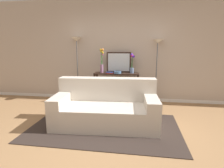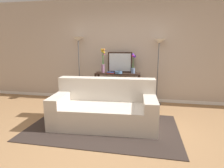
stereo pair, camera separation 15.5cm
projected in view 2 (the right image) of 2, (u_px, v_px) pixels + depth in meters
The scene contains 13 objects.
ground_plane at pixel (100, 138), 3.13m from camera, with size 16.00×16.00×0.02m, color #9E754C.
back_wall at pixel (120, 51), 5.06m from camera, with size 12.00×0.15×2.75m.
area_rug at pixel (103, 127), 3.50m from camera, with size 2.77×1.64×0.01m.
couch at pixel (105, 109), 3.60m from camera, with size 2.01×1.05×0.88m.
console_table at pixel (118, 83), 4.86m from camera, with size 1.16×0.33×0.82m.
floor_lamp_left at pixel (79, 51), 5.02m from camera, with size 0.28×0.28×1.74m.
floor_lamp_right at pixel (159, 54), 4.63m from camera, with size 0.28×0.28×1.68m.
wall_mirror at pixel (120, 62), 4.87m from camera, with size 0.64×0.02×0.53m.
vase_tall_flowers at pixel (103, 61), 4.82m from camera, with size 0.11×0.11×0.63m.
vase_short_flowers at pixel (133, 65), 4.73m from camera, with size 0.12×0.12×0.51m.
fruit_bowl at pixel (118, 72), 4.71m from camera, with size 0.19×0.19×0.06m.
book_stack at pixel (111, 73), 4.74m from camera, with size 0.19×0.14×0.03m.
book_row_under_console at pixel (107, 100), 5.02m from camera, with size 0.38×0.17×0.13m.
Camera 2 is at (0.74, -2.78, 1.52)m, focal length 29.63 mm.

